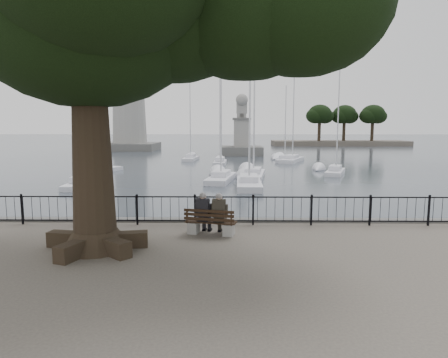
{
  "coord_description": "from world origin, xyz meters",
  "views": [
    {
      "loc": [
        0.19,
        -10.94,
        3.39
      ],
      "look_at": [
        0.0,
        2.5,
        1.6
      ],
      "focal_mm": 32.0,
      "sensor_mm": 36.0,
      "label": 1
    }
  ],
  "objects_px": {
    "person_left": "(204,214)",
    "lion_monument": "(241,140)",
    "bench": "(211,225)",
    "person_right": "(220,215)",
    "lighthouse": "(128,80)"
  },
  "relations": [
    {
      "from": "lighthouse",
      "to": "person_left",
      "type": "bearing_deg",
      "value": -73.99
    },
    {
      "from": "person_left",
      "to": "bench",
      "type": "bearing_deg",
      "value": -34.48
    },
    {
      "from": "bench",
      "to": "person_left",
      "type": "height_order",
      "value": "person_left"
    },
    {
      "from": "bench",
      "to": "lighthouse",
      "type": "height_order",
      "value": "lighthouse"
    },
    {
      "from": "bench",
      "to": "person_right",
      "type": "relative_size",
      "value": 1.24
    },
    {
      "from": "person_left",
      "to": "lighthouse",
      "type": "bearing_deg",
      "value": 106.01
    },
    {
      "from": "person_left",
      "to": "person_right",
      "type": "height_order",
      "value": "same"
    },
    {
      "from": "bench",
      "to": "person_right",
      "type": "bearing_deg",
      "value": 4.94
    },
    {
      "from": "person_left",
      "to": "lion_monument",
      "type": "height_order",
      "value": "lion_monument"
    },
    {
      "from": "bench",
      "to": "lighthouse",
      "type": "relative_size",
      "value": 0.06
    },
    {
      "from": "person_right",
      "to": "lion_monument",
      "type": "bearing_deg",
      "value": 87.52
    },
    {
      "from": "lighthouse",
      "to": "person_right",
      "type": "bearing_deg",
      "value": -73.58
    },
    {
      "from": "lion_monument",
      "to": "bench",
      "type": "bearing_deg",
      "value": -92.83
    },
    {
      "from": "person_left",
      "to": "lion_monument",
      "type": "xyz_separation_m",
      "value": [
        2.61,
        48.52,
        0.71
      ]
    },
    {
      "from": "bench",
      "to": "person_right",
      "type": "xyz_separation_m",
      "value": [
        0.3,
        0.03,
        0.32
      ]
    }
  ]
}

